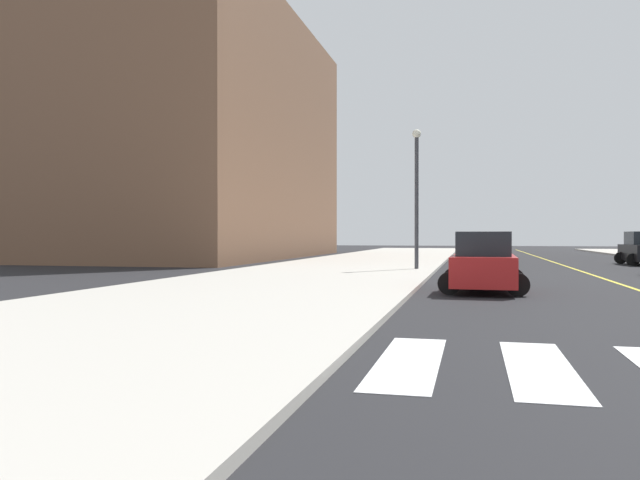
{
  "coord_description": "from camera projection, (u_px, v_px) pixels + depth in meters",
  "views": [
    {
      "loc": [
        -5.4,
        -5.19,
        1.84
      ],
      "look_at": [
        -15.13,
        34.74,
        1.54
      ],
      "focal_mm": 35.29,
      "sensor_mm": 36.0,
      "label": 1
    }
  ],
  "objects": [
    {
      "name": "car_red_nearest",
      "position": [
        483.0,
        264.0,
        20.41
      ],
      "size": [
        2.79,
        4.42,
        1.96
      ],
      "rotation": [
        0.0,
        0.0,
        -0.02
      ],
      "color": "red",
      "rests_on": "ground"
    },
    {
      "name": "street_lamp",
      "position": [
        417.0,
        186.0,
        31.84
      ],
      "size": [
        0.44,
        0.44,
        7.07
      ],
      "color": "#38383D",
      "rests_on": "sidewalk_kerb_west"
    },
    {
      "name": "low_rise_brick_west",
      "position": [
        204.0,
        139.0,
        52.91
      ],
      "size": [
        16.0,
        32.0,
        19.97
      ],
      "primitive_type": "cube",
      "color": "brown",
      "rests_on": "ground"
    },
    {
      "name": "lane_divider_paint",
      "position": [
        555.0,
        262.0,
        42.64
      ],
      "size": [
        0.16,
        80.0,
        0.01
      ],
      "primitive_type": "cube",
      "color": "yellow",
      "rests_on": "ground"
    },
    {
      "name": "sidewalk_kerb_west",
      "position": [
        305.0,
        278.0,
        26.1
      ],
      "size": [
        10.0,
        120.0,
        0.15
      ],
      "primitive_type": "cube",
      "color": "#B2ADA3",
      "rests_on": "ground"
    }
  ]
}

